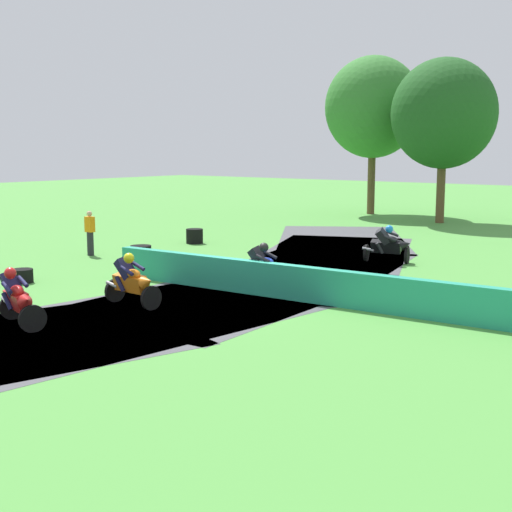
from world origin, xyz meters
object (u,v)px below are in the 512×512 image
(motorcycle_lead_red, at_px, (18,298))
(motorcycle_chase_orange, at_px, (132,281))
(tire_stack_mid_b, at_px, (141,254))
(motorcycle_fourth_black, at_px, (388,245))
(motorcycle_trailing_blue, at_px, (264,268))
(tire_stack_mid_a, at_px, (22,276))
(tire_stack_far, at_px, (195,236))
(track_marshal, at_px, (90,233))

(motorcycle_lead_red, height_order, motorcycle_chase_orange, motorcycle_chase_orange)
(motorcycle_lead_red, height_order, tire_stack_mid_b, motorcycle_lead_red)
(motorcycle_fourth_black, relative_size, tire_stack_mid_b, 2.43)
(motorcycle_trailing_blue, bearing_deg, tire_stack_mid_a, -153.12)
(motorcycle_lead_red, xyz_separation_m, tire_stack_mid_a, (-4.41, 3.03, -0.44))
(tire_stack_mid_a, height_order, tire_stack_far, tire_stack_far)
(tire_stack_mid_b, height_order, track_marshal, track_marshal)
(motorcycle_trailing_blue, bearing_deg, motorcycle_chase_orange, -113.62)
(motorcycle_chase_orange, bearing_deg, motorcycle_lead_red, -99.58)
(tire_stack_far, distance_m, track_marshal, 4.82)
(tire_stack_mid_a, xyz_separation_m, tire_stack_mid_b, (0.10, 4.56, 0.10))
(motorcycle_fourth_black, height_order, tire_stack_mid_a, motorcycle_fourth_black)
(motorcycle_chase_orange, distance_m, motorcycle_trailing_blue, 3.72)
(motorcycle_trailing_blue, height_order, tire_stack_mid_a, motorcycle_trailing_blue)
(motorcycle_chase_orange, height_order, track_marshal, track_marshal)
(motorcycle_trailing_blue, distance_m, tire_stack_far, 10.26)
(motorcycle_lead_red, bearing_deg, track_marshal, 132.64)
(motorcycle_lead_red, relative_size, tire_stack_mid_b, 2.37)
(motorcycle_lead_red, distance_m, tire_stack_mid_a, 5.37)
(track_marshal, bearing_deg, motorcycle_lead_red, -47.36)
(motorcycle_fourth_black, relative_size, track_marshal, 1.06)
(motorcycle_fourth_black, height_order, tire_stack_far, motorcycle_fourth_black)
(motorcycle_lead_red, height_order, motorcycle_trailing_blue, motorcycle_trailing_blue)
(tire_stack_mid_a, bearing_deg, tire_stack_mid_b, 88.78)
(motorcycle_fourth_black, height_order, tire_stack_mid_b, motorcycle_fourth_black)
(motorcycle_lead_red, bearing_deg, tire_stack_far, 116.85)
(tire_stack_mid_a, xyz_separation_m, tire_stack_far, (-1.85, 9.34, 0.10))
(motorcycle_lead_red, distance_m, track_marshal, 10.40)
(motorcycle_chase_orange, xyz_separation_m, track_marshal, (-7.52, 4.79, 0.17))
(motorcycle_chase_orange, relative_size, motorcycle_trailing_blue, 1.01)
(tire_stack_mid_a, bearing_deg, motorcycle_fourth_black, 55.17)
(tire_stack_mid_a, distance_m, track_marshal, 5.35)
(motorcycle_trailing_blue, bearing_deg, track_marshal, 171.29)
(tire_stack_mid_a, bearing_deg, tire_stack_far, 101.22)
(motorcycle_lead_red, bearing_deg, motorcycle_trailing_blue, 72.53)
(motorcycle_chase_orange, distance_m, track_marshal, 8.92)
(motorcycle_fourth_black, relative_size, tire_stack_far, 2.51)
(track_marshal, bearing_deg, motorcycle_chase_orange, -32.46)
(motorcycle_chase_orange, height_order, tire_stack_mid_b, motorcycle_chase_orange)
(motorcycle_chase_orange, relative_size, track_marshal, 1.04)
(tire_stack_mid_b, bearing_deg, motorcycle_trailing_blue, -11.94)
(tire_stack_far, bearing_deg, motorcycle_chase_orange, -54.66)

